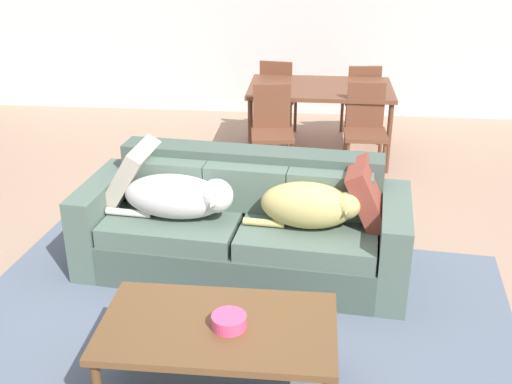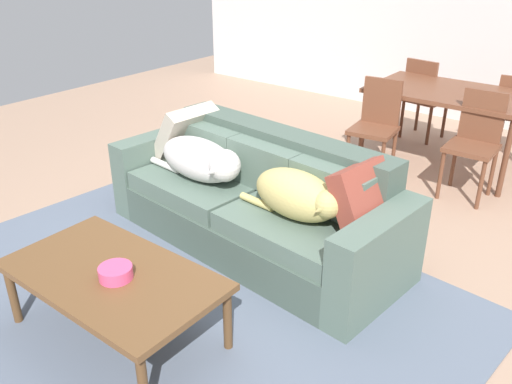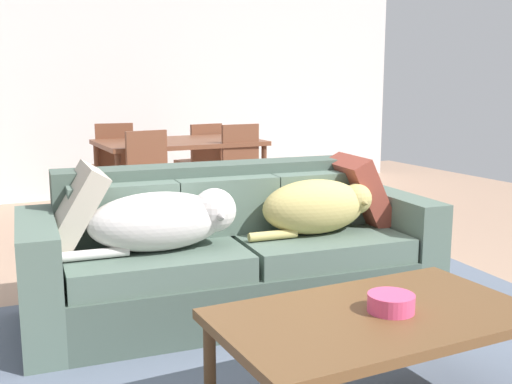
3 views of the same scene
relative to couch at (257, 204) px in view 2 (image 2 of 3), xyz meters
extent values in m
plane|color=tan|center=(0.07, -0.07, -0.32)|extent=(10.00, 10.00, 0.00)
cube|color=silver|center=(0.07, 3.93, 1.03)|extent=(8.00, 0.12, 2.70)
cube|color=slate|center=(-0.01, -0.87, -0.32)|extent=(3.76, 3.00, 0.01)
cube|color=#44554B|center=(-0.01, -0.06, -0.17)|extent=(1.99, 1.04, 0.30)
cube|color=#53685C|center=(-0.48, -0.01, 0.05)|extent=(1.00, 0.91, 0.14)
cube|color=#53685C|center=(0.47, -0.10, 0.05)|extent=(1.00, 0.91, 0.14)
cube|color=#44554B|center=(0.02, 0.26, 0.31)|extent=(1.93, 0.42, 0.38)
cube|color=#53685C|center=(-0.59, 0.12, 0.28)|extent=(0.60, 0.22, 0.32)
cube|color=#53685C|center=(0.01, 0.07, 0.28)|extent=(0.60, 0.22, 0.32)
cube|color=#53685C|center=(0.60, 0.01, 0.28)|extent=(0.60, 0.22, 0.32)
cube|color=#53685C|center=(-1.06, 0.05, -0.01)|extent=(0.27, 0.88, 0.63)
cube|color=#53685C|center=(1.05, -0.16, -0.01)|extent=(0.27, 0.88, 0.63)
ellipsoid|color=silver|center=(-0.47, -0.11, 0.27)|extent=(0.75, 0.41, 0.31)
sphere|color=silver|center=(-0.17, -0.16, 0.31)|extent=(0.23, 0.23, 0.23)
cone|color=#A29D99|center=(-0.18, -0.26, 0.30)|extent=(0.12, 0.14, 0.11)
cylinder|color=silver|center=(-0.80, -0.14, 0.15)|extent=(0.33, 0.08, 0.05)
ellipsoid|color=tan|center=(0.45, -0.17, 0.27)|extent=(0.66, 0.38, 0.32)
sphere|color=tan|center=(0.71, -0.21, 0.31)|extent=(0.18, 0.18, 0.18)
cone|color=#93854D|center=(0.70, -0.29, 0.30)|extent=(0.09, 0.11, 0.08)
cylinder|color=tan|center=(0.16, -0.21, 0.15)|extent=(0.29, 0.08, 0.05)
cube|color=#B3A996|center=(-0.85, 0.13, 0.33)|extent=(0.38, 0.50, 0.46)
cube|color=brown|center=(0.86, -0.03, 0.31)|extent=(0.36, 0.47, 0.45)
cube|color=brown|center=(0.02, -1.32, 0.09)|extent=(1.24, 0.70, 0.04)
cylinder|color=brown|center=(-0.55, -1.62, -0.13)|extent=(0.05, 0.05, 0.39)
cylinder|color=brown|center=(-0.55, -1.01, -0.13)|extent=(0.05, 0.05, 0.39)
cylinder|color=brown|center=(0.59, -1.01, -0.13)|extent=(0.05, 0.05, 0.39)
cylinder|color=#EA4C7F|center=(0.08, -1.33, 0.14)|extent=(0.18, 0.18, 0.07)
cube|color=brown|center=(0.52, 2.35, 0.41)|extent=(1.47, 0.93, 0.04)
cylinder|color=brown|center=(-0.16, 1.94, 0.03)|extent=(0.05, 0.05, 0.72)
cylinder|color=brown|center=(1.21, 1.94, 0.03)|extent=(0.05, 0.05, 0.72)
cylinder|color=brown|center=(-0.16, 2.77, 0.03)|extent=(0.05, 0.05, 0.72)
cube|color=brown|center=(0.08, 1.66, 0.13)|extent=(0.45, 0.45, 0.04)
cube|color=brown|center=(0.06, 1.84, 0.36)|extent=(0.36, 0.08, 0.43)
cylinder|color=brown|center=(-0.07, 1.47, -0.11)|extent=(0.04, 0.04, 0.43)
cylinder|color=brown|center=(0.27, 1.51, -0.11)|extent=(0.04, 0.04, 0.43)
cylinder|color=brown|center=(-0.11, 1.81, -0.11)|extent=(0.04, 0.04, 0.43)
cylinder|color=brown|center=(0.23, 1.85, -0.11)|extent=(0.04, 0.04, 0.43)
cube|color=brown|center=(0.96, 1.74, 0.13)|extent=(0.41, 0.41, 0.04)
cube|color=brown|center=(0.96, 1.92, 0.38)|extent=(0.36, 0.04, 0.44)
cylinder|color=brown|center=(0.79, 1.57, -0.11)|extent=(0.04, 0.04, 0.44)
cylinder|color=brown|center=(1.13, 1.58, -0.11)|extent=(0.04, 0.04, 0.44)
cylinder|color=brown|center=(0.79, 1.91, -0.11)|extent=(0.04, 0.04, 0.44)
cylinder|color=brown|center=(1.13, 1.92, -0.11)|extent=(0.04, 0.04, 0.44)
cube|color=brown|center=(0.05, 2.99, 0.12)|extent=(0.45, 0.45, 0.04)
cube|color=brown|center=(0.03, 2.82, 0.36)|extent=(0.36, 0.08, 0.44)
cylinder|color=brown|center=(0.24, 3.14, -0.11)|extent=(0.04, 0.04, 0.43)
cylinder|color=brown|center=(-0.09, 3.19, -0.11)|extent=(0.04, 0.04, 0.43)
cylinder|color=brown|center=(0.20, 2.80, -0.11)|extent=(0.04, 0.04, 0.43)
cylinder|color=brown|center=(-0.14, 2.85, -0.11)|extent=(0.04, 0.04, 0.43)
cylinder|color=brown|center=(0.79, 3.18, -0.11)|extent=(0.04, 0.04, 0.42)
cylinder|color=brown|center=(0.83, 2.85, -0.11)|extent=(0.04, 0.04, 0.42)
camera|label=1|loc=(0.48, -3.98, 2.08)|focal=43.88mm
camera|label=2|loc=(2.15, -2.76, 1.78)|focal=37.61mm
camera|label=3|loc=(-1.41, -3.14, 1.00)|focal=43.39mm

